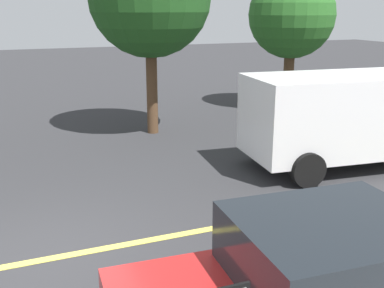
{
  "coord_description": "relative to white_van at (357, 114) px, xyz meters",
  "views": [
    {
      "loc": [
        -0.39,
        -6.69,
        3.66
      ],
      "look_at": [
        2.84,
        1.32,
        1.15
      ],
      "focal_mm": 43.84,
      "sensor_mm": 36.0,
      "label": 1
    }
  ],
  "objects": [
    {
      "name": "lane_marking_centre",
      "position": [
        -4.27,
        -1.88,
        -1.26
      ],
      "size": [
        28.0,
        0.16,
        0.01
      ],
      "primitive_type": "cube",
      "color": "#E0D14C"
    },
    {
      "name": "tree_left_verge",
      "position": [
        2.35,
        6.47,
        2.14
      ],
      "size": [
        3.16,
        3.16,
        5.01
      ],
      "color": "#513823",
      "rests_on": "ground_plane"
    },
    {
      "name": "white_van",
      "position": [
        0.0,
        0.0,
        0.0
      ],
      "size": [
        5.38,
        2.69,
        2.2
      ],
      "color": "white",
      "rests_on": "ground_plane"
    },
    {
      "name": "ground_plane",
      "position": [
        -7.27,
        -1.88,
        -1.27
      ],
      "size": [
        80.0,
        80.0,
        0.0
      ],
      "primitive_type": "plane",
      "color": "#2D2D30"
    }
  ]
}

